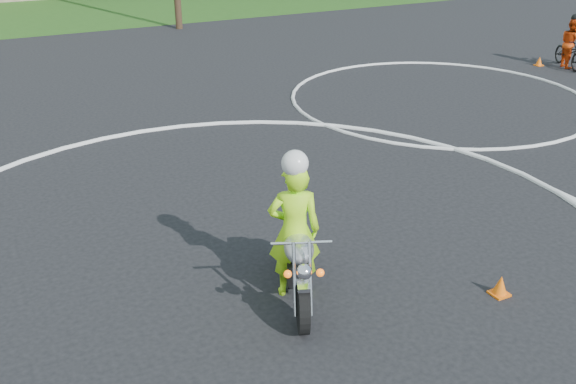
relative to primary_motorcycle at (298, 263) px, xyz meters
name	(u,v)px	position (x,y,z in m)	size (l,w,h in m)	color
ground	(348,352)	(-0.01, -1.31, -0.56)	(120.00, 120.00, 0.00)	black
grass_strip	(33,16)	(-0.01, 25.69, -0.55)	(120.00, 10.00, 0.02)	#1E4714
course_markings	(322,187)	(2.16, 3.05, -0.55)	(19.05, 19.05, 0.12)	silver
primary_motorcycle	(298,263)	(0.00, 0.00, 0.00)	(1.14, 2.07, 1.16)	black
rider_primary_grp	(294,227)	(0.01, 0.14, 0.47)	(0.84, 0.71, 2.15)	#ABF91A
rider_second_grp	(570,49)	(13.96, 7.51, 0.04)	(1.27, 1.87, 1.70)	black
traffic_cones	(466,167)	(5.06, 2.29, -0.43)	(18.18, 10.95, 0.30)	orange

